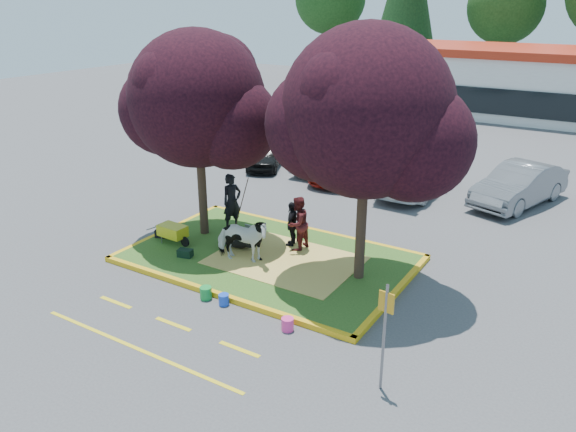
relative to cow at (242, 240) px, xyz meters
The scene contains 31 objects.
ground 1.19m from the cow, 58.71° to the left, with size 90.00×90.00×0.00m, color #424244.
median_island 1.14m from the cow, 58.71° to the left, with size 8.00×5.00×0.15m, color #2B5019.
curb_near 2.06m from the cow, 76.86° to the right, with size 8.30×0.16×0.15m, color gold.
curb_far 3.41m from the cow, 82.48° to the left, with size 8.30×0.16×0.15m, color gold.
curb_left 3.79m from the cow, 168.88° to the left, with size 0.16×5.30×0.15m, color gold.
curb_right 4.64m from the cow, ahead, with size 0.16×5.30×0.15m, color gold.
straw_bedding 1.44m from the cow, 34.67° to the left, with size 4.20×3.00×0.01m, color #E2CF5D.
tree_purple_left 4.36m from the cow, 154.93° to the left, with size 5.06×4.20×6.51m.
tree_purple_right 5.08m from the cow, 14.96° to the left, with size 5.30×4.40×6.82m.
fire_lane_stripe_a 3.91m from the cow, 114.19° to the right, with size 1.10×0.12×0.01m, color yellow.
fire_lane_stripe_b 3.61m from the cow, 82.88° to the right, with size 1.10×0.12×0.01m, color yellow.
fire_lane_stripe_c 4.33m from the cow, 55.05° to the right, with size 1.10×0.12×0.01m, color yellow.
fire_lane_long 4.78m from the cow, 84.69° to the right, with size 6.00×0.10×0.01m, color yellow.
retail_building 28.84m from the cow, 85.15° to the left, with size 20.40×8.40×4.40m.
cow is the anchor object (origin of this frame).
calf 1.20m from the cow, 136.85° to the left, with size 1.19×0.67×0.52m, color black.
handler 2.61m from the cow, 133.21° to the left, with size 0.70×0.46×1.91m, color black.
visitor_a 1.87m from the cow, 59.88° to the left, with size 0.83×0.65×1.70m, color #4B1517.
visitor_b 1.89m from the cow, 70.44° to the left, with size 0.85×0.35×1.44m, color black.
wheelbarrow 2.66m from the cow, behind, with size 1.61×0.57×0.61m.
gear_bag_dark 3.32m from the cow, behind, with size 0.51×0.28×0.26m, color black.
gear_bag_green 1.88m from the cow, 158.98° to the right, with size 0.43×0.27×0.23m, color black.
sign_post 6.48m from the cow, 28.33° to the right, with size 0.33×0.08×2.38m.
bucket_green 2.21m from the cow, 81.37° to the right, with size 0.31×0.31×0.34m, color #169237.
bucket_pink 3.76m from the cow, 37.23° to the right, with size 0.30×0.30×0.32m, color #F4368E.
bucket_blue 2.38m from the cow, 66.38° to the right, with size 0.27×0.27×0.29m, color blue.
car_black 10.47m from the cow, 119.87° to the left, with size 1.40×3.49×1.19m, color black.
car_silver 10.47m from the cow, 104.96° to the left, with size 1.47×4.22×1.39m, color #999DA1.
car_red 9.53m from the cow, 98.15° to the left, with size 2.17×4.70×1.31m, color #A9170E.
car_white 9.56m from the cow, 77.97° to the left, with size 2.08×5.12×1.48m, color white.
car_grey 11.51m from the cow, 59.50° to the left, with size 1.64×4.71×1.55m, color slate.
Camera 1 is at (8.57, -12.76, 7.43)m, focal length 35.00 mm.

